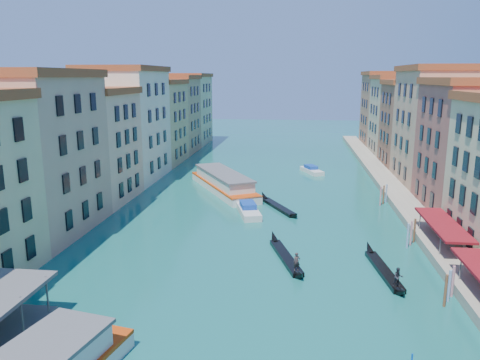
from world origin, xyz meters
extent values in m
cube|color=tan|center=(-26.00, 39.50, 9.50)|extent=(12.00, 17.00, 19.00)
cube|color=#944920|center=(-26.00, 39.50, 19.50)|extent=(12.80, 17.40, 1.00)
cube|color=#E2AE87|center=(-26.00, 55.00, 8.25)|extent=(12.00, 14.00, 16.50)
cube|color=#944920|center=(-26.00, 55.00, 17.00)|extent=(12.80, 14.40, 1.00)
cube|color=beige|center=(-26.00, 71.00, 10.00)|extent=(12.00, 18.00, 20.00)
cube|color=#944920|center=(-26.00, 71.00, 20.50)|extent=(12.80, 18.40, 1.00)
cube|color=tan|center=(-26.00, 88.00, 8.75)|extent=(12.00, 16.00, 17.50)
cube|color=#944920|center=(-26.00, 88.00, 18.00)|extent=(12.80, 16.40, 1.00)
cube|color=#A07D59|center=(-26.00, 103.50, 9.25)|extent=(12.00, 15.00, 18.50)
cube|color=#944920|center=(-26.00, 103.50, 19.00)|extent=(12.80, 15.40, 1.00)
cube|color=tan|center=(-26.00, 119.50, 9.50)|extent=(12.00, 17.00, 19.00)
cube|color=#944920|center=(-26.00, 119.50, 19.50)|extent=(12.80, 17.40, 1.00)
cube|color=#9E5143|center=(30.00, 54.00, 9.00)|extent=(12.00, 16.00, 18.00)
cube|color=tan|center=(30.00, 71.00, 10.00)|extent=(12.00, 18.00, 20.00)
cube|color=#944920|center=(30.00, 71.00, 20.50)|extent=(12.80, 18.40, 1.00)
cube|color=brown|center=(30.00, 87.50, 8.75)|extent=(12.00, 15.00, 17.50)
cube|color=#944920|center=(30.00, 87.50, 18.00)|extent=(12.80, 15.40, 1.00)
cube|color=tan|center=(30.00, 103.00, 9.25)|extent=(12.00, 16.00, 18.50)
cube|color=#944920|center=(30.00, 103.00, 19.00)|extent=(12.80, 16.40, 1.00)
cube|color=#A06648|center=(30.00, 119.50, 9.75)|extent=(12.00, 17.00, 19.50)
cube|color=#944920|center=(30.00, 119.50, 20.00)|extent=(12.80, 17.40, 1.00)
cube|color=gray|center=(22.00, 65.00, 0.50)|extent=(4.00, 140.00, 1.00)
cylinder|color=#5B5B5D|center=(20.80, 28.60, 1.50)|extent=(0.12, 0.12, 3.00)
cube|color=maroon|center=(22.20, 39.00, 3.00)|extent=(3.20, 12.60, 0.25)
cylinder|color=#5B5B5D|center=(20.80, 34.80, 1.50)|extent=(0.12, 0.12, 3.00)
cylinder|color=#5B5B5D|center=(20.80, 43.20, 1.50)|extent=(0.12, 0.12, 3.00)
cylinder|color=brown|center=(18.50, 25.00, 1.30)|extent=(0.24, 0.24, 3.20)
cylinder|color=brown|center=(19.10, 26.00, 1.30)|extent=(0.24, 0.24, 3.20)
cylinder|color=brown|center=(19.70, 27.00, 1.30)|extent=(0.24, 0.24, 3.20)
cylinder|color=brown|center=(18.50, 39.00, 1.30)|extent=(0.24, 0.24, 3.20)
cylinder|color=brown|center=(19.10, 40.00, 1.30)|extent=(0.24, 0.24, 3.20)
cylinder|color=brown|center=(19.70, 41.00, 1.30)|extent=(0.24, 0.24, 3.20)
cylinder|color=brown|center=(18.50, 57.00, 1.30)|extent=(0.24, 0.24, 3.20)
cylinder|color=brown|center=(19.10, 58.00, 1.30)|extent=(0.24, 0.24, 3.20)
cylinder|color=brown|center=(19.70, 59.00, 1.30)|extent=(0.24, 0.24, 3.20)
cube|color=silver|center=(-6.50, 63.66, 0.65)|extent=(14.63, 21.33, 1.30)
cube|color=silver|center=(-6.50, 63.66, 2.06)|extent=(12.08, 17.27, 1.73)
cube|color=#5B5B5D|center=(-6.50, 63.66, 3.08)|extent=(12.62, 17.90, 0.27)
cube|color=#C73E0B|center=(-6.50, 63.66, 1.24)|extent=(14.67, 21.35, 0.27)
cube|color=black|center=(4.86, 33.95, 0.24)|extent=(3.90, 9.58, 0.48)
cone|color=black|center=(3.32, 39.09, 0.64)|extent=(1.54, 2.34, 1.80)
cone|color=black|center=(6.40, 28.82, 0.54)|extent=(1.44, 1.98, 1.59)
imported|color=#342928|center=(6.03, 30.05, 1.35)|extent=(0.77, 0.62, 1.85)
cube|color=black|center=(14.63, 31.56, 0.23)|extent=(2.39, 9.54, 0.47)
cone|color=black|center=(13.94, 36.78, 0.63)|extent=(1.22, 2.22, 1.77)
cone|color=black|center=(15.33, 26.34, 0.53)|extent=(1.17, 1.86, 1.56)
imported|color=#24262E|center=(15.16, 27.59, 1.33)|extent=(0.97, 0.80, 1.82)
cube|color=black|center=(3.28, 53.55, 0.24)|extent=(5.57, 9.20, 0.49)
cone|color=black|center=(0.77, 58.35, 0.65)|extent=(1.87, 2.38, 1.82)
cone|color=black|center=(5.78, 48.74, 0.54)|extent=(1.70, 2.05, 1.60)
cube|color=silver|center=(-0.79, 50.07, 0.44)|extent=(4.42, 8.14, 0.89)
cube|color=#133E9E|center=(-0.94, 50.61, 1.22)|extent=(2.81, 3.74, 0.78)
cube|color=silver|center=(8.95, 80.64, 0.41)|extent=(4.83, 7.40, 0.81)
cube|color=#133E9E|center=(8.75, 81.10, 1.11)|extent=(2.87, 3.51, 0.71)
camera|label=1|loc=(5.70, -13.22, 19.08)|focal=35.00mm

